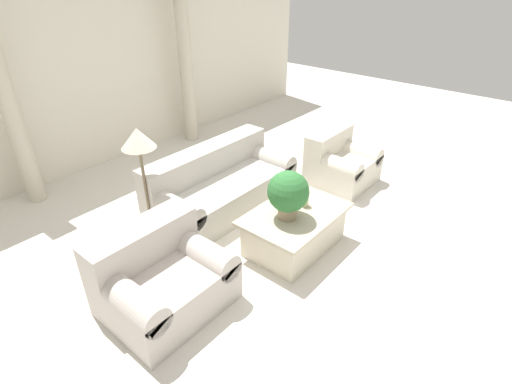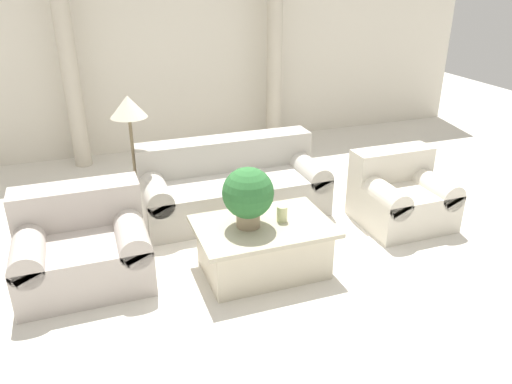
{
  "view_description": "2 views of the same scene",
  "coord_description": "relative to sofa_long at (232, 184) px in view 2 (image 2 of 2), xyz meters",
  "views": [
    {
      "loc": [
        -3.1,
        -2.44,
        2.93
      ],
      "look_at": [
        -0.07,
        0.11,
        0.63
      ],
      "focal_mm": 28.0,
      "sensor_mm": 36.0,
      "label": 1
    },
    {
      "loc": [
        -1.34,
        -4.05,
        2.59
      ],
      "look_at": [
        0.16,
        0.09,
        0.59
      ],
      "focal_mm": 35.0,
      "sensor_mm": 36.0,
      "label": 2
    }
  ],
  "objects": [
    {
      "name": "column_right",
      "position": [
        1.35,
        2.11,
        0.97
      ],
      "size": [
        0.33,
        0.33,
        2.53
      ],
      "color": "beige",
      "rests_on": "ground_plane"
    },
    {
      "name": "coffee_table",
      "position": [
        -0.1,
        -1.29,
        -0.08
      ],
      "size": [
        1.22,
        0.82,
        0.48
      ],
      "color": "beige",
      "rests_on": "ground_plane"
    },
    {
      "name": "sofa_long",
      "position": [
        0.0,
        0.0,
        0.0
      ],
      "size": [
        2.05,
        0.94,
        0.8
      ],
      "color": "#B7B2A8",
      "rests_on": "ground_plane"
    },
    {
      "name": "pillar_candle",
      "position": [
        0.08,
        -1.29,
        0.23
      ],
      "size": [
        0.1,
        0.1,
        0.15
      ],
      "color": "beige",
      "rests_on": "coffee_table"
    },
    {
      "name": "ground_plane",
      "position": [
        -0.17,
        -0.94,
        -0.32
      ],
      "size": [
        16.0,
        16.0,
        0.0
      ],
      "primitive_type": "plane",
      "color": "silver"
    },
    {
      "name": "wall_back",
      "position": [
        -0.17,
        2.49,
        1.28
      ],
      "size": [
        10.0,
        0.06,
        3.2
      ],
      "color": "silver",
      "rests_on": "ground_plane"
    },
    {
      "name": "floor_lamp",
      "position": [
        -1.04,
        0.16,
        0.87
      ],
      "size": [
        0.38,
        0.38,
        1.39
      ],
      "color": "brown",
      "rests_on": "ground_plane"
    },
    {
      "name": "potted_plant",
      "position": [
        -0.24,
        -1.28,
        0.46
      ],
      "size": [
        0.45,
        0.45,
        0.55
      ],
      "color": "#937F60",
      "rests_on": "coffee_table"
    },
    {
      "name": "column_left",
      "position": [
        -1.56,
        2.11,
        0.97
      ],
      "size": [
        0.33,
        0.33,
        2.53
      ],
      "color": "beige",
      "rests_on": "ground_plane"
    },
    {
      "name": "loveseat",
      "position": [
        -1.65,
        -0.85,
        0.01
      ],
      "size": [
        1.12,
        0.94,
        0.8
      ],
      "color": "#BFB4AB",
      "rests_on": "ground_plane"
    },
    {
      "name": "armchair",
      "position": [
        1.66,
        -0.88,
        0.0
      ],
      "size": [
        0.92,
        0.85,
        0.77
      ],
      "color": "beige",
      "rests_on": "ground_plane"
    }
  ]
}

